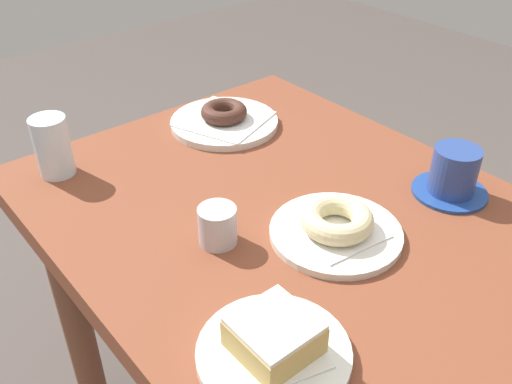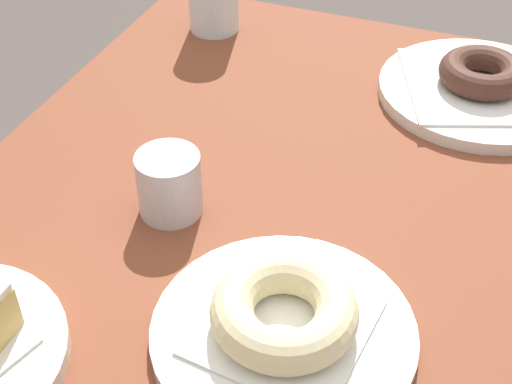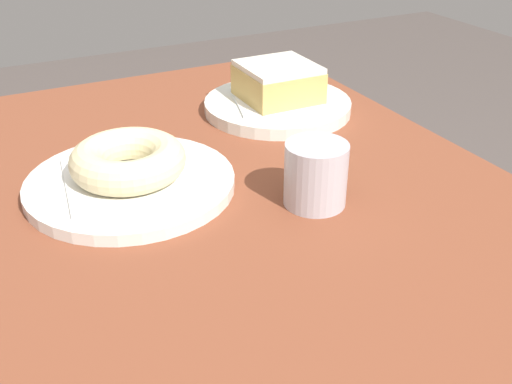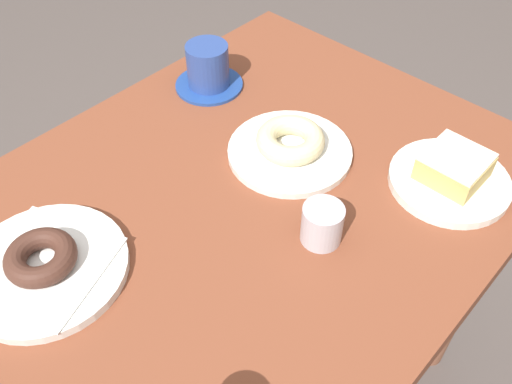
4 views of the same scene
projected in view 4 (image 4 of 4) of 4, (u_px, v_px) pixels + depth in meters
name	position (u px, v px, depth m)	size (l,w,h in m)	color
ground_plane	(252.00, 381.00, 1.41)	(6.00, 6.00, 0.00)	#4E4540
table	(250.00, 236.00, 0.99)	(0.92, 0.74, 0.70)	brown
plate_glazed_square	(449.00, 181.00, 0.91)	(0.20, 0.20, 0.02)	silver
napkin_glazed_square	(450.00, 177.00, 0.90)	(0.11, 0.11, 0.00)	white
donut_glazed_square	(454.00, 166.00, 0.88)	(0.09, 0.09, 0.05)	tan
plate_sugar_ring	(290.00, 152.00, 0.96)	(0.22, 0.22, 0.01)	silver
napkin_sugar_ring	(290.00, 148.00, 0.95)	(0.13, 0.13, 0.00)	white
donut_sugar_ring	(290.00, 140.00, 0.94)	(0.12, 0.12, 0.04)	beige
plate_chocolate_ring	(46.00, 268.00, 0.79)	(0.23, 0.23, 0.01)	silver
napkin_chocolate_ring	(44.00, 265.00, 0.78)	(0.17, 0.17, 0.00)	white
donut_chocolate_ring	(41.00, 257.00, 0.77)	(0.10, 0.10, 0.03)	#44261D
coffee_cup	(208.00, 68.00, 1.07)	(0.13, 0.13, 0.09)	navy
sugar_jar	(323.00, 223.00, 0.81)	(0.06, 0.06, 0.06)	#B4AFB7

